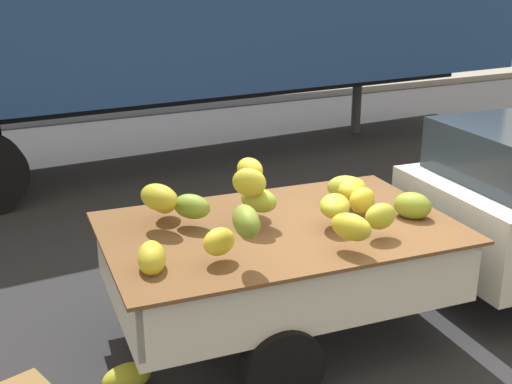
% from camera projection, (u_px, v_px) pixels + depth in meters
% --- Properties ---
extents(ground, '(220.00, 220.00, 0.00)m').
position_uv_depth(ground, '(368.00, 334.00, 5.91)').
color(ground, '#28282B').
extents(curb_strip, '(80.00, 0.80, 0.16)m').
position_uv_depth(curb_strip, '(99.00, 112.00, 14.25)').
color(curb_strip, gray).
rests_on(curb_strip, ground).
extents(pickup_truck, '(5.26, 2.21, 1.70)m').
position_uv_depth(pickup_truck, '(473.00, 216.00, 6.24)').
color(pickup_truck, silver).
rests_on(pickup_truck, ground).
extents(semi_trailer, '(12.09, 3.04, 3.95)m').
position_uv_depth(semi_trailer, '(193.00, 3.00, 10.51)').
color(semi_trailer, navy).
rests_on(semi_trailer, ground).
extents(fallen_banana_bunch_near_tailgate, '(0.41, 0.25, 0.22)m').
position_uv_depth(fallen_banana_bunch_near_tailgate, '(127.00, 377.00, 5.12)').
color(fallen_banana_bunch_near_tailgate, gold).
rests_on(fallen_banana_bunch_near_tailgate, ground).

